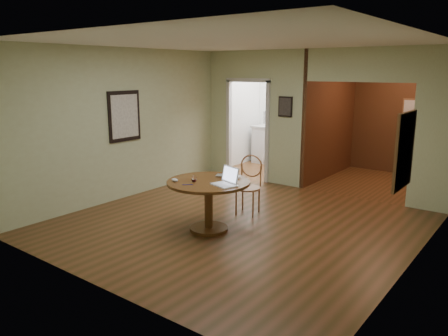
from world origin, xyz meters
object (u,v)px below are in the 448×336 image
Objects in this scene: chair at (249,181)px; closed_laptop at (227,177)px; open_laptop at (227,180)px; dining_table at (209,194)px.

chair is 0.77m from closed_laptop.
chair is at bearing 124.25° from open_laptop.
chair is 1.12m from open_laptop.
dining_table is 3.29× the size of closed_laptop.
closed_laptop is at bearing -95.99° from chair.
chair is (0.01, 1.03, -0.02)m from dining_table.
dining_table is 1.25× the size of chair.
closed_laptop is at bearing 142.88° from open_laptop.
chair is at bearing 74.95° from closed_laptop.
chair is 2.63× the size of closed_laptop.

